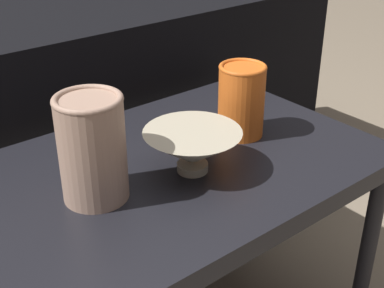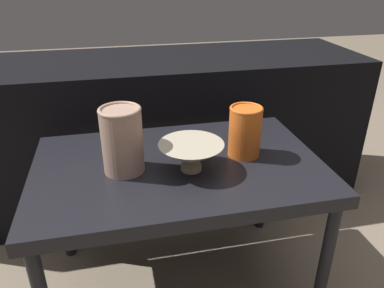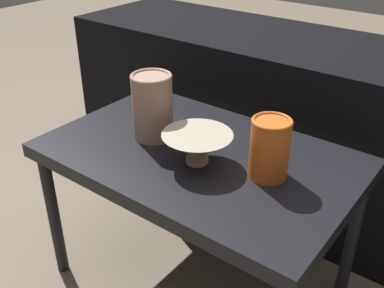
{
  "view_description": "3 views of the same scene",
  "coord_description": "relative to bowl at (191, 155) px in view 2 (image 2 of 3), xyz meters",
  "views": [
    {
      "loc": [
        -0.52,
        -0.72,
        1.0
      ],
      "look_at": [
        0.02,
        -0.05,
        0.54
      ],
      "focal_mm": 50.0,
      "sensor_mm": 36.0,
      "label": 1
    },
    {
      "loc": [
        -0.17,
        -0.94,
        1.02
      ],
      "look_at": [
        0.03,
        -0.03,
        0.55
      ],
      "focal_mm": 35.0,
      "sensor_mm": 36.0,
      "label": 2
    },
    {
      "loc": [
        0.62,
        -0.85,
        1.09
      ],
      "look_at": [
        0.03,
        -0.07,
        0.55
      ],
      "focal_mm": 42.0,
      "sensor_mm": 36.0,
      "label": 3
    }
  ],
  "objects": [
    {
      "name": "bowl",
      "position": [
        0.0,
        0.0,
        0.0
      ],
      "size": [
        0.18,
        0.18,
        0.08
      ],
      "color": "#B2A88E",
      "rests_on": "table"
    },
    {
      "name": "vase_textured_left",
      "position": [
        -0.18,
        0.04,
        0.05
      ],
      "size": [
        0.12,
        0.12,
        0.19
      ],
      "color": "tan",
      "rests_on": "table"
    },
    {
      "name": "couch_backdrop",
      "position": [
        -0.03,
        0.63,
        -0.2
      ],
      "size": [
        1.79,
        0.5,
        0.65
      ],
      "color": "black",
      "rests_on": "ground_plane"
    },
    {
      "name": "table",
      "position": [
        -0.03,
        0.05,
        -0.09
      ],
      "size": [
        0.84,
        0.53,
        0.48
      ],
      "color": "black",
      "rests_on": "ground_plane"
    },
    {
      "name": "vase_colorful_right",
      "position": [
        0.18,
        0.06,
        0.03
      ],
      "size": [
        0.1,
        0.1,
        0.15
      ],
      "color": "orange",
      "rests_on": "table"
    },
    {
      "name": "ground_plane",
      "position": [
        -0.03,
        0.05,
        -0.53
      ],
      "size": [
        8.0,
        8.0,
        0.0
      ],
      "primitive_type": "plane",
      "color": "#7F705B"
    }
  ]
}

